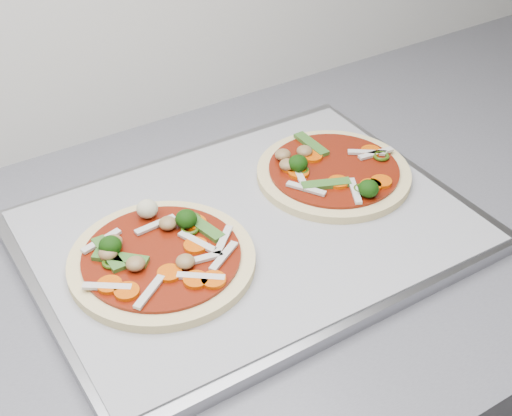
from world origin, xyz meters
TOP-DOWN VIEW (x-y plane):
  - countertop at (0.00, 1.30)m, footprint 3.60×0.60m
  - baking_tray at (0.28, 1.31)m, footprint 0.48×0.36m
  - parchment at (0.28, 1.31)m, footprint 0.47×0.34m
  - pizza_left at (0.16, 1.30)m, footprint 0.21×0.21m
  - pizza_right at (0.41, 1.33)m, footprint 0.23×0.23m

SIDE VIEW (x-z plane):
  - countertop at x=0.00m, z-range 0.86..0.90m
  - baking_tray at x=0.28m, z-range 0.90..0.92m
  - parchment at x=0.28m, z-range 0.92..0.92m
  - pizza_right at x=0.41m, z-range 0.91..0.94m
  - pizza_left at x=0.16m, z-range 0.91..0.94m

